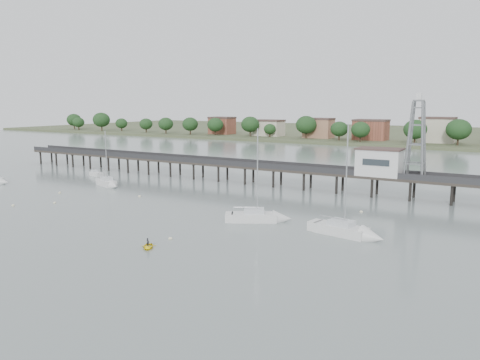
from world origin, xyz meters
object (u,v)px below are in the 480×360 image
object	(u,v)px
sailboat_d	(353,232)
white_tender	(96,174)
yellow_dinghy	(148,248)
pier	(263,168)
lattice_tower	(416,140)
sailboat_b	(109,184)
sailboat_c	(264,217)

from	to	relation	value
sailboat_d	white_tender	world-z (taller)	sailboat_d
sailboat_d	white_tender	bearing A→B (deg)	174.31
yellow_dinghy	pier	bearing A→B (deg)	65.90
lattice_tower	yellow_dinghy	xyz separation A→B (m)	(-22.47, -47.47, -11.10)
lattice_tower	white_tender	xyz separation A→B (m)	(-72.66, -9.95, -10.61)
sailboat_b	white_tender	size ratio (longest dim) A/B	2.88
sailboat_c	yellow_dinghy	size ratio (longest dim) A/B	5.71
lattice_tower	white_tender	world-z (taller)	lattice_tower
sailboat_c	sailboat_d	size ratio (longest dim) A/B	0.93
sailboat_b	yellow_dinghy	world-z (taller)	sailboat_b
sailboat_c	sailboat_b	size ratio (longest dim) A/B	1.18
sailboat_b	white_tender	distance (m)	16.66
sailboat_d	sailboat_b	bearing A→B (deg)	179.28
pier	yellow_dinghy	world-z (taller)	pier
white_tender	pier	bearing A→B (deg)	28.29
sailboat_c	yellow_dinghy	bearing A→B (deg)	-137.60
pier	sailboat_d	bearing A→B (deg)	-45.46
sailboat_b	sailboat_d	world-z (taller)	sailboat_d
lattice_tower	white_tender	distance (m)	74.11
lattice_tower	sailboat_d	bearing A→B (deg)	-94.13
sailboat_b	yellow_dinghy	bearing A→B (deg)	-18.40
pier	sailboat_d	distance (m)	41.96
sailboat_c	pier	bearing A→B (deg)	88.92
sailboat_d	sailboat_c	bearing A→B (deg)	-175.29
pier	lattice_tower	size ratio (longest dim) A/B	9.68
lattice_tower	sailboat_b	xyz separation A→B (m)	(-58.72, -19.07, -10.46)
white_tender	yellow_dinghy	size ratio (longest dim) A/B	1.67
sailboat_c	white_tender	distance (m)	59.44
pier	sailboat_d	size ratio (longest dim) A/B	9.38
sailboat_d	yellow_dinghy	xyz separation A→B (m)	(-20.31, -17.65, -0.63)
pier	sailboat_c	bearing A→B (deg)	-61.78
sailboat_c	white_tender	size ratio (longest dim) A/B	3.42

